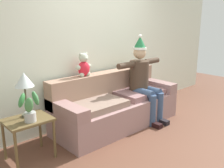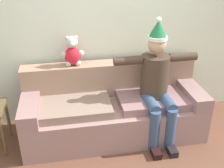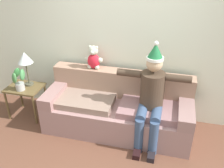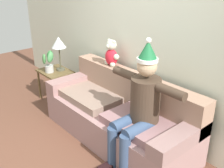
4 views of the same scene
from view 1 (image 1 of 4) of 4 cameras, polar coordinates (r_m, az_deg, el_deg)
name	(u,v)px [view 1 (image 1 of 4)]	position (r m, az deg, el deg)	size (l,w,h in m)	color
ground_plane	(165,145)	(3.82, 11.91, -13.46)	(10.00, 10.00, 0.00)	brown
back_wall	(96,44)	(4.46, -3.68, 9.10)	(7.00, 0.10, 2.70)	silver
couch	(115,105)	(4.31, 0.78, -4.82)	(2.24, 0.85, 0.88)	gray
person_seated	(143,78)	(4.43, 7.07, 1.38)	(1.02, 0.77, 1.52)	#433326
teddy_bear	(84,66)	(4.03, -6.43, 4.16)	(0.29, 0.17, 0.38)	red
side_table	(28,125)	(3.40, -18.52, -8.88)	(0.56, 0.45, 0.55)	brown
table_lamp	(24,82)	(3.33, -19.30, 0.45)	(0.24, 0.24, 0.58)	#50503F
potted_plant	(29,108)	(3.22, -18.25, -5.15)	(0.28, 0.24, 0.39)	#AFB1AE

